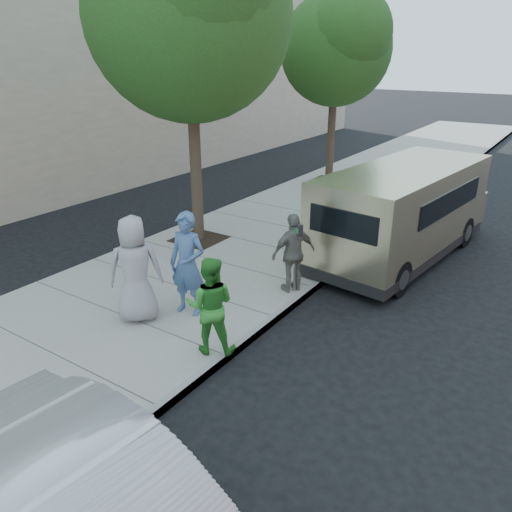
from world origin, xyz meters
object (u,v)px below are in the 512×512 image
(person_officer, at_px, (188,264))
(person_striped_polo, at_px, (294,253))
(person_gray_shirt, at_px, (135,269))
(parking_meter, at_px, (296,243))
(person_green_shirt, at_px, (210,306))
(tree_near, at_px, (190,7))
(tree_far, at_px, (337,44))
(van, at_px, (405,210))

(person_officer, distance_m, person_striped_polo, 2.18)
(person_officer, xyz_separation_m, person_gray_shirt, (-0.60, -0.70, 0.01))
(parking_meter, height_order, person_gray_shirt, person_gray_shirt)
(person_officer, bearing_deg, person_green_shirt, -43.59)
(tree_near, relative_size, parking_meter, 5.22)
(parking_meter, xyz_separation_m, person_green_shirt, (-0.05, -2.62, -0.23))
(tree_near, xyz_separation_m, person_striped_polo, (3.45, -1.25, -4.59))
(person_gray_shirt, bearing_deg, person_officer, -172.13)
(tree_far, relative_size, person_striped_polo, 4.01)
(van, relative_size, person_green_shirt, 3.80)
(tree_far, bearing_deg, parking_meter, -68.45)
(van, bearing_deg, tree_near, -148.53)
(person_officer, bearing_deg, van, 57.57)
(tree_far, bearing_deg, person_officer, -77.81)
(van, bearing_deg, parking_meter, -100.65)
(tree_near, bearing_deg, tree_far, 90.00)
(parking_meter, height_order, person_striped_polo, person_striped_polo)
(van, xyz_separation_m, person_green_shirt, (-1.11, -5.98, -0.21))
(tree_near, height_order, person_gray_shirt, tree_near)
(person_striped_polo, bearing_deg, tree_far, -128.23)
(van, distance_m, person_gray_shirt, 6.54)
(van, relative_size, person_gray_shirt, 3.17)
(person_green_shirt, xyz_separation_m, person_striped_polo, (0.00, 2.64, -0.00))
(tree_near, height_order, person_striped_polo, tree_near)
(tree_far, relative_size, person_gray_shirt, 3.34)
(tree_far, relative_size, parking_meter, 4.50)
(van, relative_size, person_officer, 3.19)
(person_officer, bearing_deg, tree_near, 117.74)
(van, bearing_deg, person_green_shirt, -93.62)
(tree_far, bearing_deg, person_gray_shirt, -81.44)
(parking_meter, relative_size, person_green_shirt, 0.89)
(person_officer, distance_m, person_gray_shirt, 0.92)
(parking_meter, xyz_separation_m, person_officer, (-1.19, -1.83, -0.08))
(tree_far, distance_m, person_gray_shirt, 12.13)
(person_officer, bearing_deg, person_gray_shirt, -139.28)
(tree_far, xyz_separation_m, person_striped_polo, (3.45, -8.85, -3.92))
(person_gray_shirt, bearing_deg, tree_near, -107.52)
(tree_far, height_order, person_striped_polo, tree_far)
(parking_meter, distance_m, person_gray_shirt, 3.10)
(tree_far, distance_m, person_green_shirt, 12.63)
(person_green_shirt, xyz_separation_m, person_gray_shirt, (-1.74, 0.09, 0.16))
(parking_meter, bearing_deg, person_gray_shirt, -101.40)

